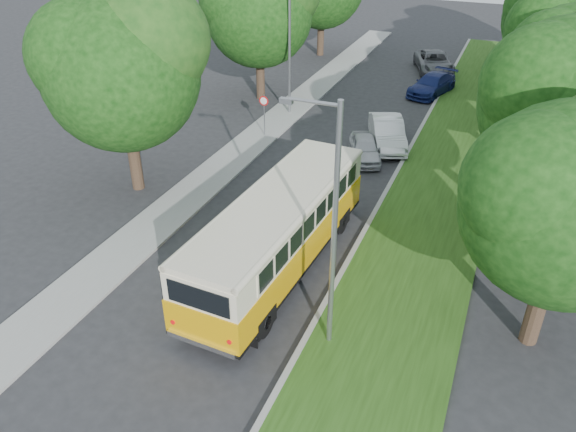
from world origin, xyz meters
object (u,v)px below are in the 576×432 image
at_px(vintage_bus, 279,233).
at_px(car_grey, 434,62).
at_px(lamppost_near, 331,225).
at_px(car_white, 387,133).
at_px(car_blue, 432,84).
at_px(car_silver, 365,148).
at_px(lamppost_far, 288,48).

xyz_separation_m(vintage_bus, car_grey, (0.91, 28.12, -0.82)).
height_order(lamppost_near, car_white, lamppost_near).
bearing_deg(lamppost_near, car_white, 96.96).
relative_size(car_white, car_blue, 1.00).
relative_size(vintage_bus, car_silver, 2.91).
bearing_deg(car_silver, car_grey, 66.24).
bearing_deg(vintage_bus, car_white, 88.96).
distance_m(car_blue, car_grey, 5.51).
distance_m(lamppost_far, car_silver, 8.63).
relative_size(lamppost_far, car_grey, 1.40).
relative_size(lamppost_far, car_silver, 2.07).
height_order(lamppost_far, car_white, lamppost_far).
bearing_deg(lamppost_far, car_blue, 43.16).
height_order(car_white, car_blue, car_white).
bearing_deg(car_blue, car_white, -78.24).
bearing_deg(car_white, car_blue, 64.48).
xyz_separation_m(lamppost_near, car_blue, (-1.21, 25.72, -3.69)).
height_order(lamppost_far, vintage_bus, lamppost_far).
bearing_deg(lamppost_far, lamppost_near, -64.29).
xyz_separation_m(car_silver, car_grey, (0.60, 17.43, 0.13)).
height_order(lamppost_far, car_silver, lamppost_far).
relative_size(lamppost_far, car_white, 1.60).
xyz_separation_m(car_white, car_blue, (0.74, 9.80, -0.09)).
bearing_deg(car_white, car_silver, -128.15).
xyz_separation_m(car_blue, car_grey, (-0.80, 5.45, 0.06)).
bearing_deg(vintage_bus, car_grey, 91.43).
height_order(vintage_bus, car_white, vintage_bus).
bearing_deg(car_grey, car_silver, -111.32).
distance_m(vintage_bus, car_blue, 22.75).
xyz_separation_m(car_silver, car_blue, (1.40, 11.98, 0.06)).
bearing_deg(lamppost_far, car_white, -20.32).
xyz_separation_m(vintage_bus, car_silver, (0.31, 10.69, -0.95)).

